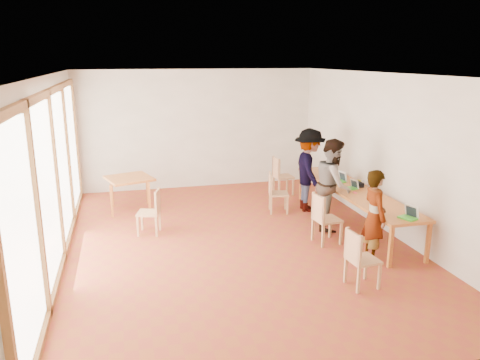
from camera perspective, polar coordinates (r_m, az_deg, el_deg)
The scene contains 25 objects.
ground at distance 8.61m, azimuth -0.67°, elevation -7.61°, with size 8.00×8.00×0.00m, color #9A3925.
wall_back at distance 12.03m, azimuth -5.18°, elevation 6.18°, with size 6.00×0.10×3.00m, color beige.
wall_front at distance 4.54m, azimuth 11.29°, elevation -8.52°, with size 6.00×0.10×3.00m, color beige.
wall_right at distance 9.32m, azimuth 17.57°, elevation 3.06°, with size 0.10×8.00×3.00m, color beige.
window_wall at distance 8.03m, azimuth -21.72°, elevation 0.90°, with size 0.10×8.00×3.00m, color white.
ceiling at distance 7.97m, azimuth -0.74°, elevation 12.90°, with size 6.00×8.00×0.04m, color white.
communal_table at distance 9.51m, azimuth 13.70°, elevation -1.40°, with size 0.80×4.00×0.75m.
side_table at distance 10.46m, azimuth -13.34°, elevation -0.10°, with size 0.90×0.90×0.75m.
chair_near at distance 7.04m, azimuth 14.20°, elevation -8.63°, with size 0.44×0.44×0.46m.
chair_mid at distance 8.52m, azimuth 10.06°, elevation -4.06°, with size 0.47×0.47×0.49m.
chair_far at distance 10.12m, azimuth 4.21°, elevation -1.04°, with size 0.48×0.48×0.46m.
chair_empty at distance 11.45m, azimuth 4.87°, elevation 0.99°, with size 0.46×0.46×0.49m.
chair_spare at distance 9.01m, azimuth -10.55°, elevation -3.25°, with size 0.50×0.50×0.46m.
person_near at distance 7.92m, azimuth 16.06°, elevation -4.27°, with size 0.57×0.37×1.55m, color gray.
person_mid at distance 9.24m, azimuth 11.27°, elevation -0.51°, with size 0.87×0.67×1.78m, color gray.
person_far at distance 10.25m, azimuth 8.42°, elevation 1.20°, with size 1.17×0.67×1.81m, color gray.
laptop_near at distance 8.05m, azimuth 19.98°, elevation -4.00°, with size 0.30×0.32×0.22m.
laptop_mid at distance 9.55m, azimuth 13.61°, elevation -0.72°, with size 0.24×0.25×0.18m.
laptop_far at distance 10.02m, azimuth 12.20°, elevation 0.15°, with size 0.26×0.29×0.21m.
yellow_mug at distance 9.86m, azimuth 14.30°, elevation -0.29°, with size 0.12×0.12×0.09m, color yellow.
green_bottle at distance 11.03m, azimuth 8.44°, elevation 2.08°, with size 0.07×0.07×0.28m, color #1B6534.
clear_glass at distance 9.85m, azimuth 14.67°, elevation -0.34°, with size 0.07×0.07×0.09m, color silver.
condiment_cup at distance 10.97m, azimuth 10.12°, elevation 1.35°, with size 0.08×0.08×0.06m, color white.
pink_phone at distance 9.25m, azimuth 13.83°, elevation -1.50°, with size 0.05×0.10×0.01m, color #F84767.
black_pouch at distance 9.73m, azimuth 14.14°, elevation -0.50°, with size 0.16×0.26×0.09m, color black.
Camera 1 is at (-1.85, -7.75, 3.27)m, focal length 35.00 mm.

